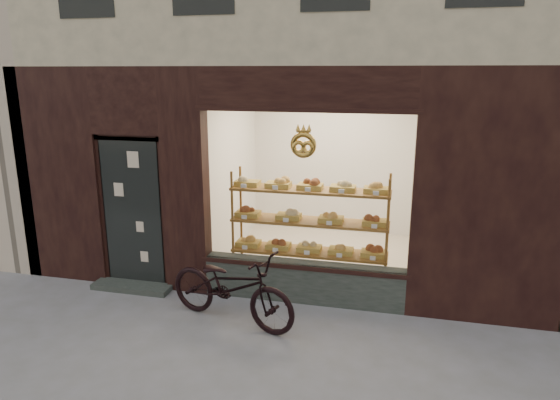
# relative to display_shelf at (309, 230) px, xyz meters

# --- Properties ---
(ground) EXTENTS (90.00, 90.00, 0.00)m
(ground) POSITION_rel_display_shelf_xyz_m (-0.45, -2.55, -0.87)
(ground) COLOR #5D5D5D
(display_shelf) EXTENTS (2.20, 0.45, 1.70)m
(display_shelf) POSITION_rel_display_shelf_xyz_m (0.00, 0.00, 0.00)
(display_shelf) COLOR brown
(display_shelf) RESTS_ON ground
(bicycle) EXTENTS (1.89, 1.10, 0.94)m
(bicycle) POSITION_rel_display_shelf_xyz_m (-0.75, -1.22, -0.40)
(bicycle) COLOR black
(bicycle) RESTS_ON ground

